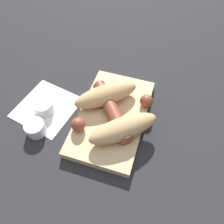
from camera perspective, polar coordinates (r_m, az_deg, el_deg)
name	(u,v)px	position (r m, az deg, el deg)	size (l,w,h in m)	color
ground_plane	(112,119)	(0.52, 0.00, -1.93)	(3.00, 3.00, 0.00)	#232326
food_tray	(112,117)	(0.52, 0.00, -1.30)	(0.25, 0.15, 0.02)	tan
bread_roll	(114,111)	(0.48, 0.57, 0.34)	(0.21, 0.21, 0.05)	tan
sausage	(114,112)	(0.49, 0.40, -0.08)	(0.15, 0.16, 0.03)	brown
pickled_veggies	(105,93)	(0.54, -1.75, 4.92)	(0.07, 0.08, 0.00)	orange
napkin	(47,107)	(0.57, -16.68, 1.22)	(0.16, 0.16, 0.00)	white
condiment_cup_near	(44,108)	(0.55, -17.33, 1.05)	(0.05, 0.05, 0.03)	silver
condiment_cup_far	(36,129)	(0.52, -19.30, -4.10)	(0.05, 0.05, 0.03)	silver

